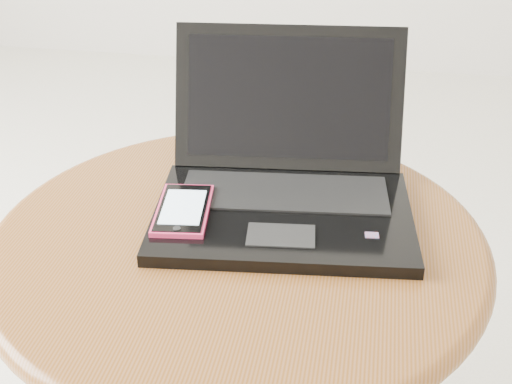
# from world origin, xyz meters

# --- Properties ---
(table) EXTENTS (0.61, 0.61, 0.49)m
(table) POSITION_xyz_m (0.05, -0.00, 0.38)
(table) COLOR #51290E
(table) RESTS_ON ground
(laptop) EXTENTS (0.34, 0.33, 0.20)m
(laptop) POSITION_xyz_m (0.10, 0.07, 0.52)
(laptop) COLOR black
(laptop) RESTS_ON table
(phone_black) EXTENTS (0.09, 0.13, 0.01)m
(phone_black) POSITION_xyz_m (-0.01, 0.03, 0.49)
(phone_black) COLOR black
(phone_black) RESTS_ON table
(phone_pink) EXTENTS (0.08, 0.13, 0.01)m
(phone_pink) POSITION_xyz_m (-0.02, 0.00, 0.50)
(phone_pink) COLOR #E72F5F
(phone_pink) RESTS_ON phone_black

